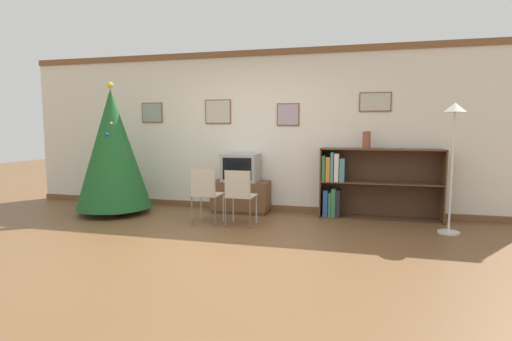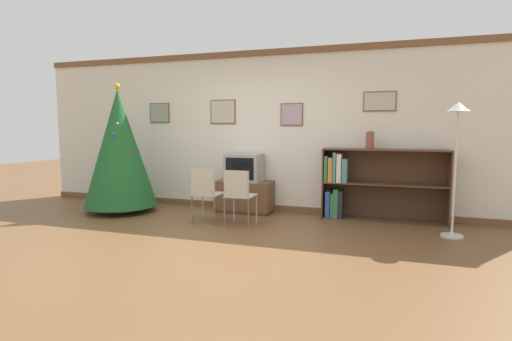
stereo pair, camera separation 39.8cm
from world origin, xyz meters
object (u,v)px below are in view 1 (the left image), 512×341
object	(u,v)px
bookshelf	(360,184)
vase	(367,140)
folding_chair_left	(205,193)
tv_console	(241,197)
standing_lamp	(454,134)
folding_chair_right	(239,194)
christmas_tree	(113,149)
television	(241,168)

from	to	relation	value
bookshelf	vase	xyz separation A→B (m)	(0.08, -0.04, 0.69)
bookshelf	folding_chair_left	bearing A→B (deg)	-155.11
tv_console	standing_lamp	world-z (taller)	standing_lamp
tv_console	folding_chair_left	distance (m)	1.00
tv_console	folding_chair_right	world-z (taller)	folding_chair_right
christmas_tree	folding_chair_left	bearing A→B (deg)	-11.06
folding_chair_right	bookshelf	distance (m)	1.94
tv_console	bookshelf	size ratio (longest dim) A/B	0.52
tv_console	folding_chair_right	bearing A→B (deg)	-74.58
television	folding_chair_left	size ratio (longest dim) A/B	0.71
christmas_tree	folding_chair_right	world-z (taller)	christmas_tree
tv_console	folding_chair_left	xyz separation A→B (m)	(-0.26, -0.94, 0.21)
folding_chair_left	bookshelf	size ratio (longest dim) A/B	0.45
folding_chair_left	vase	bearing A→B (deg)	23.26
folding_chair_left	vase	xyz separation A→B (m)	(2.26, 0.97, 0.76)
vase	standing_lamp	xyz separation A→B (m)	(1.09, -0.61, 0.10)
christmas_tree	tv_console	size ratio (longest dim) A/B	2.28
bookshelf	standing_lamp	world-z (taller)	standing_lamp
folding_chair_left	vase	distance (m)	2.58
christmas_tree	vase	world-z (taller)	christmas_tree
christmas_tree	standing_lamp	bearing A→B (deg)	0.19
television	folding_chair_left	distance (m)	1.01
television	standing_lamp	world-z (taller)	standing_lamp
tv_console	folding_chair_left	size ratio (longest dim) A/B	1.15
christmas_tree	standing_lamp	xyz separation A→B (m)	(5.10, 0.02, 0.27)
vase	standing_lamp	world-z (taller)	standing_lamp
television	folding_chair_right	bearing A→B (deg)	-74.54
folding_chair_right	television	bearing A→B (deg)	105.46
tv_console	bookshelf	world-z (taller)	bookshelf
television	folding_chair_right	size ratio (longest dim) A/B	0.71
folding_chair_right	vase	xyz separation A→B (m)	(1.74, 0.97, 0.76)
bookshelf	standing_lamp	distance (m)	1.56
folding_chair_right	standing_lamp	size ratio (longest dim) A/B	0.47
bookshelf	vase	size ratio (longest dim) A/B	6.87
bookshelf	standing_lamp	xyz separation A→B (m)	(1.17, -0.65, 0.79)
television	bookshelf	size ratio (longest dim) A/B	0.32
standing_lamp	christmas_tree	bearing A→B (deg)	-179.81
television	tv_console	bearing A→B (deg)	90.00
bookshelf	standing_lamp	bearing A→B (deg)	-29.04
christmas_tree	tv_console	bearing A→B (deg)	16.63
christmas_tree	bookshelf	xyz separation A→B (m)	(3.93, 0.67, -0.52)
folding_chair_left	christmas_tree	bearing A→B (deg)	168.94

